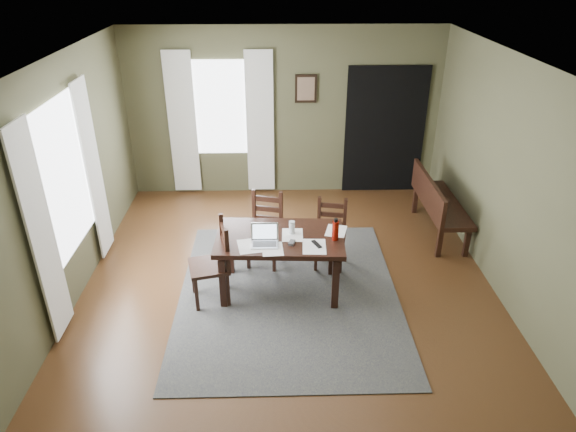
{
  "coord_description": "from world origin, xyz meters",
  "views": [
    {
      "loc": [
        -0.14,
        -5.04,
        3.69
      ],
      "look_at": [
        0.0,
        0.3,
        0.9
      ],
      "focal_mm": 32.0,
      "sensor_mm": 36.0,
      "label": 1
    }
  ],
  "objects_px": {
    "bench": "(437,201)",
    "chair_end": "(213,263)",
    "chair_back_right": "(330,234)",
    "dining_table": "(280,243)",
    "laptop": "(265,238)",
    "chair_back_left": "(265,230)",
    "water_bottle": "(335,230)"
  },
  "relations": [
    {
      "from": "bench",
      "to": "chair_end",
      "type": "bearing_deg",
      "value": 116.86
    },
    {
      "from": "chair_back_right",
      "to": "bench",
      "type": "distance_m",
      "value": 1.78
    },
    {
      "from": "dining_table",
      "to": "laptop",
      "type": "relative_size",
      "value": 4.89
    },
    {
      "from": "chair_end",
      "to": "laptop",
      "type": "relative_size",
      "value": 3.25
    },
    {
      "from": "chair_back_left",
      "to": "water_bottle",
      "type": "relative_size",
      "value": 3.59
    },
    {
      "from": "chair_end",
      "to": "bench",
      "type": "bearing_deg",
      "value": 102.94
    },
    {
      "from": "dining_table",
      "to": "chair_end",
      "type": "bearing_deg",
      "value": -164.72
    },
    {
      "from": "chair_back_left",
      "to": "water_bottle",
      "type": "distance_m",
      "value": 1.17
    },
    {
      "from": "chair_end",
      "to": "water_bottle",
      "type": "distance_m",
      "value": 1.44
    },
    {
      "from": "chair_end",
      "to": "water_bottle",
      "type": "bearing_deg",
      "value": 78.98
    },
    {
      "from": "water_bottle",
      "to": "bench",
      "type": "bearing_deg",
      "value": 41.97
    },
    {
      "from": "chair_back_right",
      "to": "water_bottle",
      "type": "distance_m",
      "value": 0.79
    },
    {
      "from": "chair_back_right",
      "to": "chair_back_left",
      "type": "bearing_deg",
      "value": -174.35
    },
    {
      "from": "chair_end",
      "to": "dining_table",
      "type": "bearing_deg",
      "value": 88.57
    },
    {
      "from": "laptop",
      "to": "dining_table",
      "type": "bearing_deg",
      "value": 40.55
    },
    {
      "from": "chair_back_right",
      "to": "water_bottle",
      "type": "relative_size",
      "value": 3.33
    },
    {
      "from": "laptop",
      "to": "water_bottle",
      "type": "distance_m",
      "value": 0.8
    },
    {
      "from": "dining_table",
      "to": "chair_back_right",
      "type": "xyz_separation_m",
      "value": [
        0.65,
        0.56,
        -0.22
      ]
    },
    {
      "from": "dining_table",
      "to": "chair_back_left",
      "type": "height_order",
      "value": "chair_back_left"
    },
    {
      "from": "bench",
      "to": "chair_back_left",
      "type": "bearing_deg",
      "value": 106.44
    },
    {
      "from": "dining_table",
      "to": "laptop",
      "type": "xyz_separation_m",
      "value": [
        -0.17,
        -0.15,
        0.15
      ]
    },
    {
      "from": "chair_back_right",
      "to": "laptop",
      "type": "distance_m",
      "value": 1.15
    },
    {
      "from": "bench",
      "to": "laptop",
      "type": "bearing_deg",
      "value": 121.86
    },
    {
      "from": "chair_end",
      "to": "laptop",
      "type": "bearing_deg",
      "value": 78.3
    },
    {
      "from": "dining_table",
      "to": "chair_back_left",
      "type": "bearing_deg",
      "value": 108.87
    },
    {
      "from": "chair_back_right",
      "to": "bench",
      "type": "bearing_deg",
      "value": 37.64
    },
    {
      "from": "chair_back_right",
      "to": "chair_end",
      "type": "bearing_deg",
      "value": -141.8
    },
    {
      "from": "bench",
      "to": "laptop",
      "type": "height_order",
      "value": "laptop"
    },
    {
      "from": "dining_table",
      "to": "chair_end",
      "type": "height_order",
      "value": "chair_end"
    },
    {
      "from": "chair_end",
      "to": "chair_back_right",
      "type": "bearing_deg",
      "value": 103.23
    },
    {
      "from": "dining_table",
      "to": "chair_end",
      "type": "distance_m",
      "value": 0.8
    },
    {
      "from": "chair_end",
      "to": "bench",
      "type": "xyz_separation_m",
      "value": [
        3.01,
        1.52,
        0.02
      ]
    }
  ]
}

